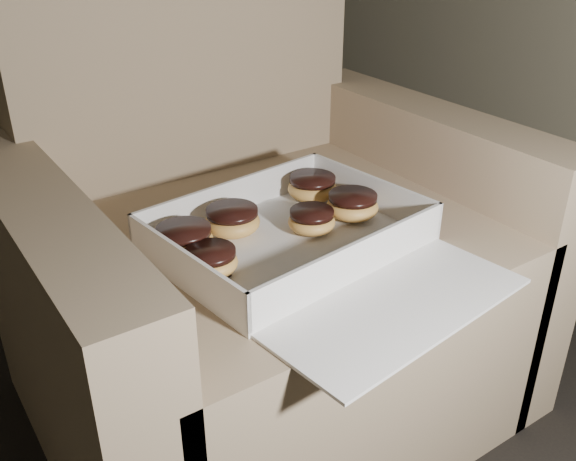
{
  "coord_description": "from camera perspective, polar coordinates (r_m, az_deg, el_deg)",
  "views": [
    {
      "loc": [
        0.48,
        -0.23,
        0.87
      ],
      "look_at": [
        0.96,
        0.48,
        0.41
      ],
      "focal_mm": 40.0,
      "sensor_mm": 36.0,
      "label": 1
    }
  ],
  "objects": [
    {
      "name": "donut_b",
      "position": [
        1.0,
        -4.97,
        0.9
      ],
      "size": [
        0.09,
        0.09,
        0.04
      ],
      "color": "#DC9D4D",
      "rests_on": "bakery_box"
    },
    {
      "name": "donut_f",
      "position": [
        1.11,
        2.18,
        3.88
      ],
      "size": [
        0.09,
        0.09,
        0.04
      ],
      "color": "#DC9D4D",
      "rests_on": "bakery_box"
    },
    {
      "name": "donut_e",
      "position": [
        0.95,
        -9.23,
        -0.84
      ],
      "size": [
        0.09,
        0.09,
        0.04
      ],
      "color": "#DC9D4D",
      "rests_on": "bakery_box"
    },
    {
      "name": "donut_c",
      "position": [
        0.9,
        -6.89,
        -2.69
      ],
      "size": [
        0.08,
        0.08,
        0.04
      ],
      "color": "#DC9D4D",
      "rests_on": "bakery_box"
    },
    {
      "name": "crumb_c",
      "position": [
        0.9,
        -5.23,
        -3.99
      ],
      "size": [
        0.01,
        0.01,
        0.0
      ],
      "primitive_type": "ellipsoid",
      "color": "black",
      "rests_on": "bakery_box"
    },
    {
      "name": "donut_d",
      "position": [
        1.05,
        5.75,
        2.26
      ],
      "size": [
        0.08,
        0.08,
        0.04
      ],
      "color": "#DC9D4D",
      "rests_on": "bakery_box"
    },
    {
      "name": "crumb_a",
      "position": [
        0.85,
        -6.06,
        -6.09
      ],
      "size": [
        0.01,
        0.01,
        0.0
      ],
      "primitive_type": "ellipsoid",
      "color": "black",
      "rests_on": "bakery_box"
    },
    {
      "name": "crumb_b",
      "position": [
        0.89,
        -5.57,
        -4.28
      ],
      "size": [
        0.01,
        0.01,
        0.0
      ],
      "primitive_type": "ellipsoid",
      "color": "black",
      "rests_on": "bakery_box"
    },
    {
      "name": "armchair",
      "position": [
        1.16,
        -2.49,
        -3.22
      ],
      "size": [
        0.83,
        0.7,
        0.86
      ],
      "color": "#957E5F",
      "rests_on": "floor"
    },
    {
      "name": "donut_a",
      "position": [
        1.0,
        2.12,
        0.92
      ],
      "size": [
        0.07,
        0.07,
        0.04
      ],
      "color": "#DC9D4D",
      "rests_on": "bakery_box"
    },
    {
      "name": "bakery_box",
      "position": [
        0.96,
        1.74,
        -1.57
      ],
      "size": [
        0.43,
        0.49,
        0.06
      ],
      "rotation": [
        0.0,
        0.0,
        0.12
      ],
      "color": "white",
      "rests_on": "armchair"
    }
  ]
}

